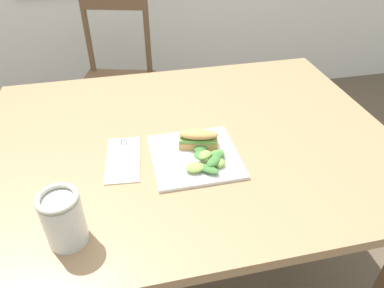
{
  "coord_description": "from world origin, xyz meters",
  "views": [
    {
      "loc": [
        -0.2,
        -0.83,
        1.39
      ],
      "look_at": [
        -0.02,
        -0.01,
        0.76
      ],
      "focal_mm": 33.74,
      "sensor_mm": 36.0,
      "label": 1
    }
  ],
  "objects": [
    {
      "name": "dining_table",
      "position": [
        -0.01,
        0.06,
        0.62
      ],
      "size": [
        1.26,
        0.95,
        0.74
      ],
      "color": "#997551",
      "rests_on": "ground"
    },
    {
      "name": "plate_lunch",
      "position": [
        -0.02,
        -0.05,
        0.74
      ],
      "size": [
        0.24,
        0.24,
        0.01
      ],
      "primitive_type": "cube",
      "color": "white",
      "rests_on": "dining_table"
    },
    {
      "name": "ground_plane",
      "position": [
        0.0,
        0.0,
        0.0
      ],
      "size": [
        9.41,
        9.41,
        0.0
      ],
      "primitive_type": "plane",
      "color": "brown"
    },
    {
      "name": "napkin_folded",
      "position": [
        -0.22,
        -0.01,
        0.74
      ],
      "size": [
        0.11,
        0.21,
        0.0
      ],
      "primitive_type": "cube",
      "rotation": [
        0.0,
        0.0,
        -0.1
      ],
      "color": "silver",
      "rests_on": "dining_table"
    },
    {
      "name": "chair_wooden_far",
      "position": [
        -0.22,
        1.07,
        0.45
      ],
      "size": [
        0.49,
        0.49,
        0.87
      ],
      "color": "brown",
      "rests_on": "ground"
    },
    {
      "name": "fork_on_napkin",
      "position": [
        -0.22,
        0.0,
        0.75
      ],
      "size": [
        0.04,
        0.19,
        0.0
      ],
      "color": "silver",
      "rests_on": "napkin_folded"
    },
    {
      "name": "salad_mixed_greens",
      "position": [
        0.01,
        -0.09,
        0.76
      ],
      "size": [
        0.13,
        0.15,
        0.03
      ],
      "color": "#84A84C",
      "rests_on": "plate_lunch"
    },
    {
      "name": "mason_jar_iced_tea",
      "position": [
        -0.35,
        -0.27,
        0.8
      ],
      "size": [
        0.09,
        0.09,
        0.13
      ],
      "color": "gold",
      "rests_on": "dining_table"
    },
    {
      "name": "sandwich_half_front",
      "position": [
        0.0,
        -0.01,
        0.78
      ],
      "size": [
        0.12,
        0.08,
        0.06
      ],
      "color": "tan",
      "rests_on": "plate_lunch"
    }
  ]
}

